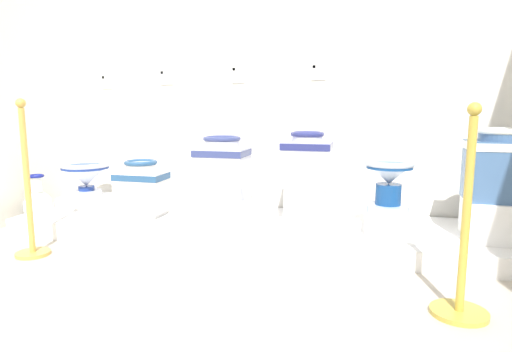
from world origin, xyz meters
The scene contains 21 objects.
wall_back centered at (2.16, 3.23, 1.64)m, with size 4.53×0.06×3.27m, color silver.
display_platform centered at (2.16, 2.71, 0.07)m, with size 3.87×0.95×0.14m, color white.
plinth_block_pale_glazed centered at (0.56, 2.80, 0.19)m, with size 0.36×0.35×0.10m, color white.
antique_toilet_pale_glazed centered at (0.56, 2.80, 0.43)m, with size 0.42×0.42×0.29m.
plinth_block_leftmost centered at (1.20, 2.64, 0.16)m, with size 0.31×0.30×0.04m, color white.
antique_toilet_leftmost centered at (1.20, 2.64, 0.38)m, with size 0.39×0.26×0.41m.
plinth_block_central_ornate centered at (1.86, 2.70, 0.22)m, with size 0.37×0.36×0.17m, color white.
antique_toilet_central_ornate centered at (1.86, 2.70, 0.55)m, with size 0.39×0.31×0.48m.
plinth_block_tall_cobalt centered at (2.52, 2.78, 0.27)m, with size 0.28×0.33×0.27m, color white.
antique_toilet_tall_cobalt centered at (2.52, 2.78, 0.62)m, with size 0.37×0.27×0.42m.
plinth_block_squat_floral centered at (3.11, 2.66, 0.20)m, with size 0.31×0.33×0.14m, color white.
antique_toilet_squat_floral centered at (3.11, 2.66, 0.51)m, with size 0.34×0.34×0.37m.
plinth_block_slender_white centered at (3.79, 2.64, 0.27)m, with size 0.37×0.38×0.27m, color white.
antique_toilet_slender_white centered at (3.79, 2.64, 0.64)m, with size 0.40×0.33×0.47m.
info_placard_first centered at (0.56, 3.19, 1.25)m, with size 0.12×0.01×0.13m.
info_placard_second centered at (1.17, 3.19, 1.28)m, with size 0.13×0.01×0.13m.
info_placard_third centered at (1.85, 3.19, 1.29)m, with size 0.12×0.01×0.15m.
info_placard_fourth centered at (2.54, 3.19, 1.30)m, with size 0.12×0.01×0.13m.
decorative_vase_spare centered at (0.20, 2.62, 0.17)m, with size 0.24×0.24×0.43m.
stanchion_post_near_left centered at (0.75, 1.91, 0.36)m, with size 0.23×0.23×1.07m.
stanchion_post_near_right centered at (3.43, 1.70, 0.29)m, with size 0.27×0.27×1.03m.
Camera 1 is at (2.97, -0.50, 1.01)m, focal length 30.71 mm.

